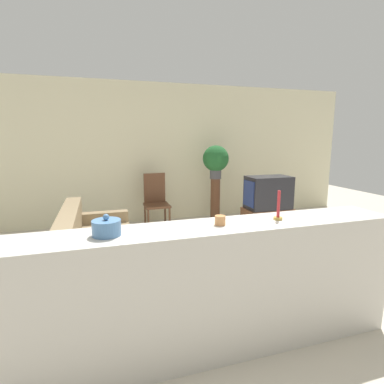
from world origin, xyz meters
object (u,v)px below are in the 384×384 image
Objects in this scene: couch at (96,249)px; potted_plant at (216,159)px; decorative_bowl at (107,228)px; wooden_chair at (156,199)px; television at (268,192)px.

potted_plant is (2.21, 1.53, 0.97)m from couch.
decorative_bowl reaches higher than couch.
potted_plant is (1.15, -0.05, 0.70)m from wooden_chair.
decorative_bowl is at bearing -86.05° from couch.
potted_plant reaches higher than television.
couch is 2.86m from potted_plant.
couch is 2.63× the size of potted_plant.
couch is 1.64× the size of wooden_chair.
potted_plant reaches higher than wooden_chair.
television is (2.77, 0.57, 0.47)m from couch.
couch is 2.87m from television.
potted_plant is 3.32× the size of decorative_bowl.
decorative_bowl is (-2.65, -2.32, 0.31)m from television.
decorative_bowl is at bearing -138.75° from television.
television is 2.00m from wooden_chair.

